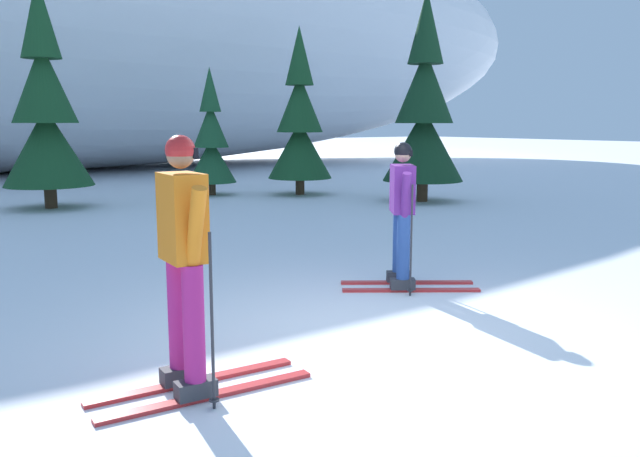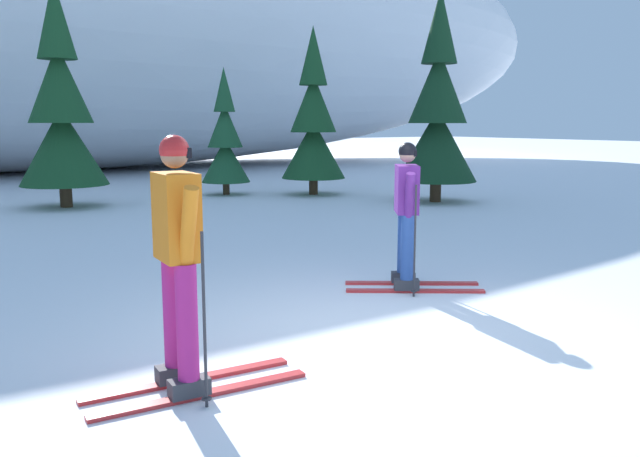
% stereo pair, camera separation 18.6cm
% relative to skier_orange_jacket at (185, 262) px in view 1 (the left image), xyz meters
% --- Properties ---
extents(ground_plane, '(120.00, 120.00, 0.00)m').
position_rel_skier_orange_jacket_xyz_m(ground_plane, '(2.01, 0.20, -0.96)').
color(ground_plane, white).
extents(skier_orange_jacket, '(1.62, 0.76, 1.84)m').
position_rel_skier_orange_jacket_xyz_m(skier_orange_jacket, '(0.00, 0.00, 0.00)').
color(skier_orange_jacket, red).
rests_on(skier_orange_jacket, ground).
extents(skier_purple_jacket, '(1.56, 1.28, 1.69)m').
position_rel_skier_orange_jacket_xyz_m(skier_purple_jacket, '(3.31, 1.38, -0.06)').
color(skier_purple_jacket, red).
rests_on(skier_purple_jacket, ground).
extents(pine_tree_center_left, '(1.94, 1.94, 5.03)m').
position_rel_skier_orange_jacket_xyz_m(pine_tree_center_left, '(1.81, 11.33, 1.14)').
color(pine_tree_center_left, '#47301E').
rests_on(pine_tree_center_left, ground).
extents(pine_tree_center_right, '(1.29, 1.29, 3.34)m').
position_rel_skier_orange_jacket_xyz_m(pine_tree_center_right, '(5.99, 11.67, 0.43)').
color(pine_tree_center_right, '#47301E').
rests_on(pine_tree_center_right, ground).
extents(pine_tree_right, '(1.69, 1.69, 4.38)m').
position_rel_skier_orange_jacket_xyz_m(pine_tree_right, '(7.95, 10.40, 0.87)').
color(pine_tree_right, '#47301E').
rests_on(pine_tree_right, ground).
extents(pine_tree_far_right, '(1.94, 1.94, 5.01)m').
position_rel_skier_orange_jacket_xyz_m(pine_tree_far_right, '(9.52, 7.39, 1.13)').
color(pine_tree_far_right, '#47301E').
rests_on(pine_tree_far_right, ground).
extents(snow_ridge_background, '(51.82, 18.87, 12.12)m').
position_rel_skier_orange_jacket_xyz_m(snow_ridge_background, '(3.69, 23.83, 5.10)').
color(snow_ridge_background, white).
rests_on(snow_ridge_background, ground).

